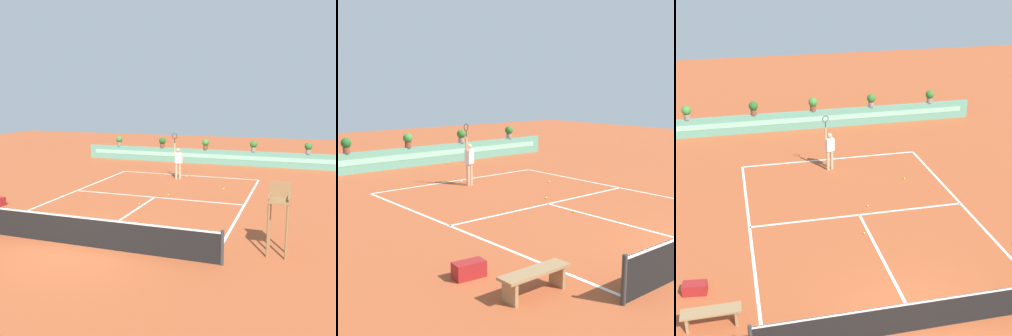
{
  "view_description": "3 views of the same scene",
  "coord_description": "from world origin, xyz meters",
  "views": [
    {
      "loc": [
        6.33,
        -10.1,
        4.52
      ],
      "look_at": [
        -0.1,
        8.58,
        1.0
      ],
      "focal_mm": 42.19,
      "sensor_mm": 36.0,
      "label": 1
    },
    {
      "loc": [
        -11.45,
        -4.96,
        4.08
      ],
      "look_at": [
        -0.1,
        8.58,
        1.0
      ],
      "focal_mm": 50.39,
      "sensor_mm": 36.0,
      "label": 2
    },
    {
      "loc": [
        -4.35,
        -10.01,
        9.54
      ],
      "look_at": [
        -0.1,
        8.58,
        1.0
      ],
      "focal_mm": 54.9,
      "sensor_mm": 36.0,
      "label": 3
    }
  ],
  "objects": [
    {
      "name": "ground_plane",
      "position": [
        0.0,
        6.0,
        0.0
      ],
      "size": [
        60.0,
        60.0,
        0.0
      ],
      "primitive_type": "plane",
      "color": "#A84C28"
    },
    {
      "name": "court_lines",
      "position": [
        0.0,
        6.72,
        0.0
      ],
      "size": [
        8.32,
        11.94,
        0.01
      ],
      "color": "white",
      "rests_on": "ground"
    },
    {
      "name": "net",
      "position": [
        0.0,
        0.0,
        0.51
      ],
      "size": [
        8.92,
        0.1,
        1.0
      ],
      "color": "#333333",
      "rests_on": "ground"
    },
    {
      "name": "back_wall_barrier",
      "position": [
        0.0,
        16.39,
        0.5
      ],
      "size": [
        18.0,
        0.21,
        1.0
      ],
      "color": "#599E84",
      "rests_on": "ground"
    },
    {
      "name": "bench_courtside",
      "position": [
        -5.38,
        1.41,
        0.38
      ],
      "size": [
        1.6,
        0.44,
        0.51
      ],
      "color": "#99754C",
      "rests_on": "ground"
    },
    {
      "name": "gear_bag",
      "position": [
        -5.88,
        2.93,
        0.18
      ],
      "size": [
        0.74,
        0.44,
        0.36
      ],
      "primitive_type": "cube",
      "rotation": [
        0.0,
        0.0,
        -0.12
      ],
      "color": "maroon",
      "rests_on": "ground"
    },
    {
      "name": "tennis_player",
      "position": [
        -0.26,
        10.76,
        1.05
      ],
      "size": [
        0.59,
        0.33,
        2.58
      ],
      "color": "tan",
      "rests_on": "ground"
    },
    {
      "name": "tennis_ball_near_baseline",
      "position": [
        2.69,
        9.03,
        0.03
      ],
      "size": [
        0.07,
        0.07,
        0.07
      ],
      "primitive_type": "sphere",
      "color": "#CCE033",
      "rests_on": "ground"
    },
    {
      "name": "tennis_ball_mid_court",
      "position": [
        0.47,
        6.98,
        0.03
      ],
      "size": [
        0.07,
        0.07,
        0.07
      ],
      "primitive_type": "sphere",
      "color": "#CCE033",
      "rests_on": "ground"
    },
    {
      "name": "tennis_ball_by_sideline",
      "position": [
        -0.18,
        5.02,
        0.03
      ],
      "size": [
        0.07,
        0.07,
        0.07
      ],
      "primitive_type": "sphere",
      "color": "#CCE033",
      "rests_on": "ground"
    },
    {
      "name": "potted_plant_right",
      "position": [
        3.23,
        16.39,
        1.41
      ],
      "size": [
        0.48,
        0.48,
        0.72
      ],
      "color": "gray",
      "rests_on": "back_wall_barrier"
    },
    {
      "name": "potted_plant_far_left",
      "position": [
        -6.63,
        16.39,
        1.41
      ],
      "size": [
        0.48,
        0.48,
        0.72
      ],
      "color": "gray",
      "rests_on": "back_wall_barrier"
    },
    {
      "name": "potted_plant_far_right",
      "position": [
        6.68,
        16.39,
        1.41
      ],
      "size": [
        0.48,
        0.48,
        0.72
      ],
      "color": "gray",
      "rests_on": "back_wall_barrier"
    },
    {
      "name": "potted_plant_centre",
      "position": [
        -0.04,
        16.39,
        1.41
      ],
      "size": [
        0.48,
        0.48,
        0.72
      ],
      "color": "brown",
      "rests_on": "back_wall_barrier"
    },
    {
      "name": "potted_plant_left",
      "position": [
        -3.22,
        16.39,
        1.41
      ],
      "size": [
        0.48,
        0.48,
        0.72
      ],
      "color": "brown",
      "rests_on": "back_wall_barrier"
    }
  ]
}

